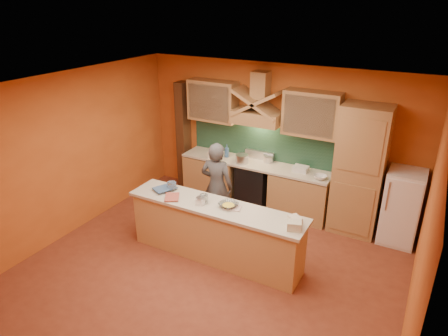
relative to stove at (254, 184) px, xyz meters
The scene contains 36 objects.
floor 2.27m from the stove, 82.23° to the right, with size 5.50×5.00×0.01m, color brown.
ceiling 3.23m from the stove, 82.23° to the right, with size 5.50×5.00×0.01m, color white.
wall_back 1.04m from the stove, 45.00° to the left, with size 5.50×0.02×2.80m, color #C76226.
wall_front 4.80m from the stove, 86.35° to the right, with size 5.50×0.02×2.80m, color #C76226.
wall_left 3.43m from the stove, 138.08° to the right, with size 0.02×5.00×2.80m, color #C76226.
wall_right 3.88m from the stove, 35.80° to the right, with size 0.02×5.00×2.80m, color #C76226.
base_cabinet_left 0.95m from the stove, behind, with size 1.10×0.60×0.86m, color #B28251.
base_cabinet_right 0.95m from the stove, ahead, with size 1.10×0.60×0.86m, color #B28251.
counter_top 0.45m from the stove, behind, with size 3.00×0.62×0.04m, color beige.
stove is the anchor object (origin of this frame).
backsplash 0.85m from the stove, 90.00° to the left, with size 3.00×0.03×0.70m, color #1B3C2D.
range_hood 1.37m from the stove, 90.00° to the left, with size 0.92×0.50×0.24m, color #B28251.
hood_chimney 1.96m from the stove, 90.00° to the left, with size 0.30×0.30×0.50m, color #B28251.
upper_cabinet_left 1.85m from the stove, behind, with size 1.00×0.35×0.80m, color #B28251.
upper_cabinet_right 1.85m from the stove, ahead, with size 1.00×0.35×0.80m, color #B28251.
pantry_column 2.07m from the stove, ahead, with size 0.80×0.60×2.30m, color #B28251.
fridge 2.71m from the stove, ahead, with size 0.58×0.60×1.30m, color white.
trim_column_left 1.89m from the stove, behind, with size 0.20×0.30×2.30m, color #472816.
island_body 1.91m from the stove, 83.99° to the right, with size 2.80×0.55×0.88m, color tan.
island_top 1.97m from the stove, 83.99° to the right, with size 2.90×0.62×0.05m, color beige.
person 1.16m from the stove, 102.90° to the right, with size 0.59×0.39×1.62m, color #4C4C51.
pot_large 0.59m from the stove, 151.52° to the right, with size 0.25×0.25×0.18m, color #B1B1B8.
pot_small 0.58m from the stove, 37.39° to the left, with size 0.19×0.19×0.14m, color silver.
soap_bottle_a 1.07m from the stove, 166.91° to the right, with size 0.09×0.09×0.20m, color white.
soap_bottle_b 0.86m from the stove, behind, with size 0.10×0.10×0.26m, color #32568B.
bowl_back 1.43m from the stove, ahead, with size 0.23×0.23×0.07m, color silver.
dish_rack 1.05m from the stove, ahead, with size 0.27×0.21×0.10m, color silver.
book_lower 2.23m from the stove, 106.38° to the right, with size 0.22×0.30×0.03m, color #AB4B3D.
book_upper 2.08m from the stove, 116.57° to the right, with size 0.26×0.35×0.03m, color #3E5B88.
jar_large 2.00m from the stove, 111.03° to the right, with size 0.15×0.15×0.14m, color silver.
jar_small 1.99m from the stove, 89.82° to the right, with size 0.13×0.13×0.13m, color silver.
kitchen_scale 2.06m from the stove, 90.19° to the right, with size 0.12×0.12×0.10m, color white.
mixing_bowl 1.97m from the stove, 77.72° to the right, with size 0.28×0.28×0.07m, color silver.
cloth 1.98m from the stove, 75.59° to the right, with size 0.26×0.19×0.02m, color beige.
grocery_bag_a 2.56m from the stove, 53.08° to the right, with size 0.19×0.15×0.13m, color beige.
grocery_bag_b 2.41m from the stove, 51.65° to the right, with size 0.18×0.14×0.11m, color beige.
Camera 1 is at (2.60, -4.37, 3.88)m, focal length 32.00 mm.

